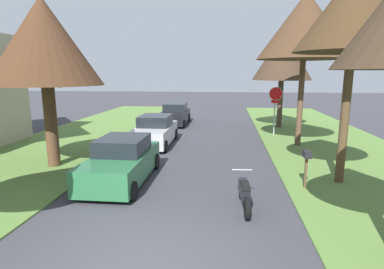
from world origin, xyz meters
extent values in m
cylinder|color=#9EA0A5|center=(4.45, 14.24, 1.17)|extent=(0.07, 0.23, 2.25)
cylinder|color=white|center=(4.45, 14.14, 2.62)|extent=(0.81, 0.15, 0.80)
cylinder|color=red|center=(4.45, 14.14, 2.62)|extent=(0.76, 0.16, 0.76)
cube|color=red|center=(4.45, 14.17, 2.14)|extent=(0.48, 0.09, 0.20)
cylinder|color=#4C3923|center=(5.57, 5.81, 2.28)|extent=(0.29, 0.29, 4.47)
cone|color=#3C2A18|center=(5.57, 5.81, 5.84)|extent=(3.75, 3.75, 2.66)
cylinder|color=#4C3923|center=(5.86, 6.32, 4.92)|extent=(1.16, 0.73, 0.93)
cylinder|color=#4C3923|center=(5.24, 6.06, 4.99)|extent=(0.67, 0.82, 1.04)
cylinder|color=#4C3923|center=(6.07, 6.12, 5.21)|extent=(0.79, 1.15, 1.47)
cylinder|color=brown|center=(5.35, 11.59, 2.29)|extent=(0.29, 0.29, 4.47)
cone|color=#442E1D|center=(5.35, 11.59, 6.16)|extent=(4.74, 4.74, 3.27)
cylinder|color=brown|center=(5.62, 11.26, 5.18)|extent=(0.83, 0.71, 1.38)
cylinder|color=brown|center=(5.13, 11.23, 4.98)|extent=(0.88, 0.59, 0.99)
cylinder|color=brown|center=(5.43, 12.07, 5.22)|extent=(1.09, 0.31, 1.47)
cylinder|color=#4A392B|center=(5.24, 17.33, 1.70)|extent=(0.36, 0.36, 3.31)
cone|color=#3B2B1E|center=(5.24, 17.33, 5.03)|extent=(4.03, 4.03, 3.33)
cylinder|color=#4A392B|center=(4.75, 17.31, 4.06)|extent=(0.21, 1.11, 1.49)
cylinder|color=#4A392B|center=(5.22, 16.59, 3.98)|extent=(1.58, 0.20, 1.36)
cylinder|color=#4A392B|center=(5.73, 17.62, 3.97)|extent=(0.79, 1.17, 1.34)
cylinder|color=brown|center=(-5.54, 6.52, 1.70)|extent=(0.49, 0.49, 3.31)
cone|color=#432A1A|center=(-5.54, 6.52, 5.05)|extent=(4.38, 4.38, 3.38)
cylinder|color=brown|center=(-5.34, 5.91, 3.84)|extent=(1.43, 0.64, 1.15)
cylinder|color=brown|center=(-5.53, 7.10, 3.84)|extent=(1.30, 0.24, 1.13)
cube|color=#28663D|center=(-2.13, 5.11, 0.59)|extent=(1.87, 4.42, 0.85)
cube|color=black|center=(-2.13, 5.33, 1.29)|extent=(1.62, 2.04, 0.56)
cylinder|color=black|center=(-1.24, 3.47, 0.30)|extent=(0.21, 0.60, 0.60)
cylinder|color=black|center=(-2.98, 3.45, 0.30)|extent=(0.21, 0.60, 0.60)
cylinder|color=black|center=(-1.28, 6.77, 0.30)|extent=(0.21, 0.60, 0.60)
cylinder|color=black|center=(-3.02, 6.75, 0.30)|extent=(0.21, 0.60, 0.60)
cube|color=#BCBCC1|center=(-2.32, 11.04, 0.59)|extent=(1.87, 4.42, 0.85)
cube|color=black|center=(-2.33, 11.26, 1.29)|extent=(1.62, 2.04, 0.56)
cylinder|color=black|center=(-1.44, 9.40, 0.30)|extent=(0.21, 0.60, 0.60)
cylinder|color=black|center=(-3.18, 9.39, 0.30)|extent=(0.21, 0.60, 0.60)
cylinder|color=black|center=(-1.47, 12.70, 0.30)|extent=(0.21, 0.60, 0.60)
cylinder|color=black|center=(-3.21, 12.68, 0.30)|extent=(0.21, 0.60, 0.60)
cube|color=black|center=(-2.39, 18.00, 0.59)|extent=(1.87, 4.42, 0.85)
cube|color=black|center=(-2.39, 18.22, 1.29)|extent=(1.62, 2.04, 0.56)
cylinder|color=black|center=(-1.50, 16.36, 0.30)|extent=(0.21, 0.60, 0.60)
cylinder|color=black|center=(-3.24, 16.34, 0.30)|extent=(0.21, 0.60, 0.60)
cylinder|color=black|center=(-1.54, 19.66, 0.30)|extent=(0.21, 0.60, 0.60)
cylinder|color=black|center=(-3.28, 19.64, 0.30)|extent=(0.21, 0.60, 0.60)
cylinder|color=black|center=(2.06, 4.02, 0.30)|extent=(0.14, 0.61, 0.60)
cylinder|color=black|center=(2.16, 2.57, 0.30)|extent=(0.14, 0.61, 0.60)
cube|color=black|center=(2.11, 3.29, 0.58)|extent=(0.31, 1.03, 0.36)
cube|color=black|center=(2.12, 3.04, 0.78)|extent=(0.26, 0.57, 0.12)
cylinder|color=#9EA0A5|center=(2.07, 3.92, 0.95)|extent=(0.60, 0.08, 0.04)
cube|color=brown|center=(4.23, 5.06, 0.58)|extent=(0.08, 0.08, 1.05)
cube|color=black|center=(4.23, 5.06, 1.21)|extent=(0.22, 0.44, 0.22)
camera|label=1|loc=(1.60, -5.31, 3.83)|focal=29.32mm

